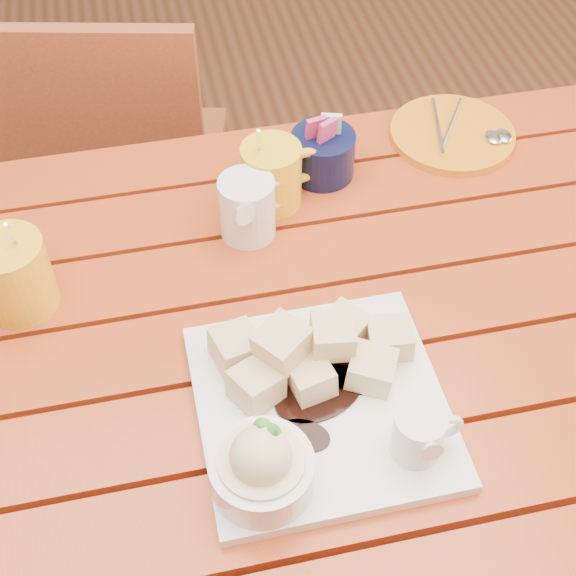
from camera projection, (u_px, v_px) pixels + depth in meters
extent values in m
plane|color=#4E2916|center=(274.00, 575.00, 1.53)|extent=(5.00, 5.00, 0.00)
cube|color=#903312|center=(309.00, 508.00, 0.83)|extent=(1.20, 0.11, 0.03)
cube|color=#903312|center=(286.00, 417.00, 0.91)|extent=(1.20, 0.11, 0.03)
cube|color=#903312|center=(266.00, 339.00, 0.98)|extent=(1.20, 0.11, 0.03)
cube|color=#903312|center=(249.00, 272.00, 1.06)|extent=(1.20, 0.11, 0.03)
cube|color=#903312|center=(234.00, 214.00, 1.13)|extent=(1.20, 0.11, 0.03)
cube|color=#903312|center=(221.00, 163.00, 1.20)|extent=(1.20, 0.11, 0.03)
cube|color=#903312|center=(222.00, 183.00, 1.26)|extent=(1.12, 0.04, 0.08)
cylinder|color=#903312|center=(510.00, 271.00, 1.57)|extent=(0.06, 0.06, 0.72)
cube|color=white|center=(321.00, 405.00, 0.89)|extent=(0.27, 0.27, 0.02)
cube|color=gold|center=(333.00, 335.00, 0.88)|extent=(0.05, 0.05, 0.04)
cube|color=gold|center=(310.00, 377.00, 0.88)|extent=(0.06, 0.06, 0.04)
cube|color=gold|center=(283.00, 343.00, 0.88)|extent=(0.07, 0.07, 0.04)
cube|color=gold|center=(236.00, 348.00, 0.91)|extent=(0.06, 0.06, 0.04)
cube|color=gold|center=(256.00, 385.00, 0.88)|extent=(0.07, 0.07, 0.04)
cube|color=gold|center=(344.00, 329.00, 0.93)|extent=(0.07, 0.07, 0.04)
cube|color=gold|center=(390.00, 338.00, 0.92)|extent=(0.06, 0.06, 0.04)
cube|color=gold|center=(372.00, 369.00, 0.89)|extent=(0.07, 0.07, 0.04)
cylinder|color=white|center=(262.00, 472.00, 0.80)|extent=(0.11, 0.11, 0.04)
cylinder|color=#FFF0BB|center=(262.00, 466.00, 0.79)|extent=(0.09, 0.09, 0.03)
sphere|color=#FFF0BB|center=(261.00, 456.00, 0.78)|extent=(0.06, 0.06, 0.06)
cone|color=green|center=(274.00, 432.00, 0.77)|extent=(0.03, 0.04, 0.03)
cone|color=green|center=(261.00, 427.00, 0.77)|extent=(0.03, 0.03, 0.02)
cylinder|color=white|center=(418.00, 433.00, 0.82)|extent=(0.05, 0.05, 0.06)
cylinder|color=black|center=(421.00, 420.00, 0.81)|extent=(0.04, 0.04, 0.01)
cone|color=white|center=(429.00, 445.00, 0.79)|extent=(0.02, 0.02, 0.03)
torus|color=white|center=(447.00, 427.00, 0.83)|extent=(0.04, 0.01, 0.04)
cylinder|color=yellow|center=(14.00, 275.00, 0.96)|extent=(0.09, 0.09, 0.10)
cylinder|color=black|center=(5.00, 251.00, 0.93)|extent=(0.08, 0.08, 0.01)
cylinder|color=silver|center=(19.00, 247.00, 0.95)|extent=(0.01, 0.06, 0.13)
cylinder|color=yellow|center=(271.00, 175.00, 1.09)|extent=(0.08, 0.08, 0.09)
cylinder|color=black|center=(271.00, 153.00, 1.06)|extent=(0.07, 0.07, 0.01)
torus|color=yellow|center=(303.00, 166.00, 1.10)|extent=(0.06, 0.03, 0.06)
cylinder|color=silver|center=(260.00, 154.00, 1.07)|extent=(0.02, 0.06, 0.12)
cylinder|color=white|center=(247.00, 208.00, 1.05)|extent=(0.07, 0.07, 0.09)
cylinder|color=white|center=(246.00, 185.00, 1.02)|extent=(0.06, 0.06, 0.01)
cone|color=white|center=(252.00, 209.00, 1.00)|extent=(0.04, 0.04, 0.03)
torus|color=white|center=(280.00, 202.00, 1.06)|extent=(0.05, 0.03, 0.05)
cylinder|color=#0B1133|center=(323.00, 155.00, 1.14)|extent=(0.09, 0.09, 0.07)
cube|color=#CF3871|center=(316.00, 130.00, 1.11)|extent=(0.03, 0.02, 0.04)
cube|color=white|center=(331.00, 126.00, 1.11)|extent=(0.03, 0.02, 0.04)
cube|color=#CF3871|center=(327.00, 133.00, 1.10)|extent=(0.03, 0.03, 0.04)
cylinder|color=orange|center=(452.00, 134.00, 1.22)|extent=(0.19, 0.19, 0.01)
cylinder|color=silver|center=(438.00, 126.00, 1.21)|extent=(0.04, 0.13, 0.01)
cylinder|color=silver|center=(451.00, 124.00, 1.21)|extent=(0.08, 0.12, 0.01)
ellipsoid|color=silver|center=(494.00, 137.00, 1.20)|extent=(0.03, 0.04, 0.01)
ellipsoid|color=silver|center=(503.00, 136.00, 1.20)|extent=(0.03, 0.04, 0.01)
cube|color=brown|center=(124.00, 171.00, 1.68)|extent=(0.49, 0.49, 0.03)
cylinder|color=brown|center=(219.00, 194.00, 1.95)|extent=(0.03, 0.03, 0.40)
cylinder|color=brown|center=(77.00, 192.00, 1.96)|extent=(0.03, 0.03, 0.40)
cylinder|color=brown|center=(207.00, 301.00, 1.72)|extent=(0.03, 0.03, 0.40)
cylinder|color=brown|center=(47.00, 300.00, 1.73)|extent=(0.03, 0.03, 0.40)
cube|color=brown|center=(88.00, 138.00, 1.39)|extent=(0.40, 0.12, 0.42)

